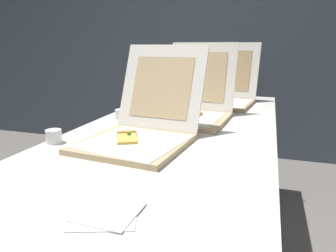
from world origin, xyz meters
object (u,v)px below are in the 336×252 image
at_px(pizza_box_back, 222,95).
at_px(cup_white_near_left, 54,136).
at_px(pizza_box_middle, 191,109).
at_px(cup_white_mid, 121,115).
at_px(pizza_box_front, 140,129).
at_px(table, 175,139).
at_px(napkin_pile, 107,213).

relative_size(pizza_box_back, cup_white_near_left, 8.45).
height_order(pizza_box_middle, pizza_box_back, pizza_box_back).
height_order(cup_white_mid, cup_white_near_left, same).
xyz_separation_m(pizza_box_middle, cup_white_mid, (-0.34, -0.13, -0.03)).
distance_m(pizza_box_front, pizza_box_back, 0.97).
bearing_deg(pizza_box_middle, cup_white_mid, -155.97).
xyz_separation_m(pizza_box_front, pizza_box_middle, (0.10, 0.46, 0.00)).
bearing_deg(pizza_box_back, pizza_box_middle, -93.89).
bearing_deg(pizza_box_front, pizza_box_back, 84.48).
height_order(pizza_box_front, pizza_box_back, pizza_box_back).
bearing_deg(pizza_box_back, cup_white_mid, -118.38).
height_order(pizza_box_front, pizza_box_middle, pizza_box_middle).
bearing_deg(cup_white_near_left, table, 40.71).
distance_m(table, pizza_box_middle, 0.25).
bearing_deg(table, pizza_box_back, 81.23).
xyz_separation_m(pizza_box_front, cup_white_mid, (-0.25, 0.33, -0.03)).
xyz_separation_m(pizza_box_middle, pizza_box_back, (0.09, 0.50, 0.00)).
bearing_deg(cup_white_near_left, cup_white_mid, 80.25).
relative_size(pizza_box_middle, cup_white_near_left, 8.32).
relative_size(pizza_box_front, cup_white_near_left, 9.12).
bearing_deg(cup_white_mid, pizza_box_front, -53.14).
bearing_deg(napkin_pile, pizza_box_middle, 92.64).
bearing_deg(cup_white_mid, table, -17.39).
bearing_deg(cup_white_near_left, pizza_box_middle, 53.78).
relative_size(table, cup_white_mid, 35.68).
relative_size(pizza_box_front, pizza_box_middle, 1.10).
bearing_deg(pizza_box_front, cup_white_near_left, -154.90).
distance_m(cup_white_mid, napkin_pile, 0.96).
height_order(table, napkin_pile, napkin_pile).
relative_size(pizza_box_back, napkin_pile, 2.80).
bearing_deg(pizza_box_front, pizza_box_middle, 83.93).
xyz_separation_m(pizza_box_middle, napkin_pile, (0.05, -1.00, -0.05)).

